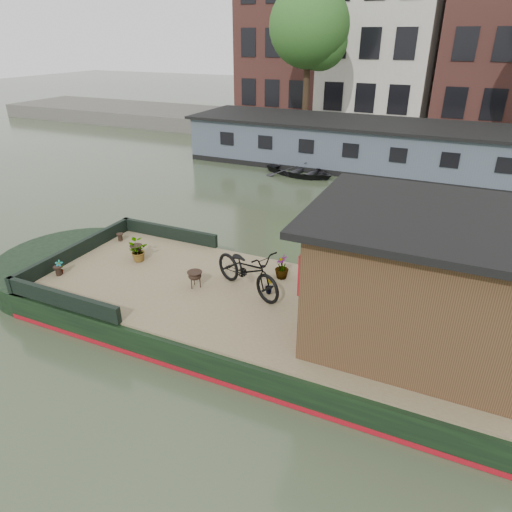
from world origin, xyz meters
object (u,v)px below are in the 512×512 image
at_px(bicycle, 248,270).
at_px(dinghy, 301,168).
at_px(cabin, 422,278).
at_px(brazier_front, 137,252).
at_px(brazier_rear, 195,279).

relative_size(bicycle, dinghy, 0.61).
bearing_deg(dinghy, cabin, -137.29).
bearing_deg(dinghy, bicycle, -152.02).
height_order(cabin, brazier_front, cabin).
bearing_deg(cabin, brazier_front, 175.39).
relative_size(brazier_front, brazier_rear, 0.95).
distance_m(bicycle, dinghy, 11.62).
relative_size(brazier_front, dinghy, 0.11).
bearing_deg(dinghy, brazier_front, -168.07).
relative_size(cabin, brazier_rear, 10.56).
xyz_separation_m(cabin, brazier_rear, (-4.61, -0.09, -1.04)).
bearing_deg(brazier_rear, cabin, 1.11).
height_order(brazier_front, dinghy, brazier_front).
bearing_deg(bicycle, brazier_front, 108.53).
bearing_deg(bicycle, dinghy, 37.54).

